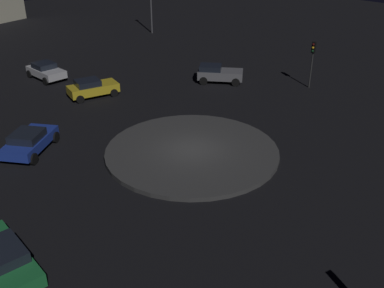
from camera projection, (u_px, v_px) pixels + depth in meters
ground_plane at (192, 153)px, 27.48m from camera, size 119.34×119.34×0.00m
roundabout_island at (192, 151)px, 27.42m from camera, size 10.62×10.62×0.27m
car_grey at (219, 73)px, 38.84m from camera, size 3.78×4.10×1.50m
car_yellow at (92, 88)px, 35.71m from camera, size 4.18×2.69×1.45m
car_silver at (46, 71)px, 39.63m from camera, size 2.17×3.99×1.43m
car_green at (1, 259)px, 17.96m from camera, size 2.23×4.60×1.38m
car_blue at (29, 141)px, 27.29m from camera, size 4.39×3.93×1.41m
traffic_light_east at (313, 55)px, 36.66m from camera, size 0.37×0.32×3.90m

